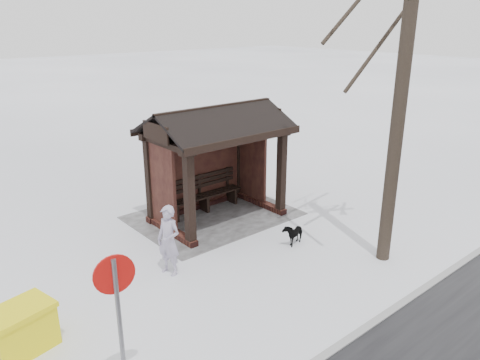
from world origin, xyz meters
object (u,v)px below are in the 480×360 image
object	(u,v)px
bus_shelter	(213,140)
grit_bin	(20,330)
road_sign	(117,296)
dog	(293,233)
pedestrian	(169,240)

from	to	relation	value
bus_shelter	grit_bin	size ratio (longest dim) A/B	3.07
grit_bin	road_sign	distance (m)	2.44
dog	grit_bin	world-z (taller)	grit_bin
road_sign	pedestrian	bearing A→B (deg)	-124.47
pedestrian	bus_shelter	bearing A→B (deg)	107.74
bus_shelter	road_sign	bearing A→B (deg)	41.33
pedestrian	road_sign	bearing A→B (deg)	-60.54
dog	grit_bin	xyz separation A→B (m)	(6.19, -0.17, 0.13)
bus_shelter	dog	world-z (taller)	bus_shelter
bus_shelter	road_sign	xyz separation A→B (m)	(4.87, 4.29, -0.54)
bus_shelter	dog	bearing A→B (deg)	100.44
pedestrian	dog	bearing A→B (deg)	58.92
dog	road_sign	world-z (taller)	road_sign
bus_shelter	grit_bin	xyz separation A→B (m)	(5.72, 2.36, -1.76)
grit_bin	road_sign	xyz separation A→B (m)	(-0.85, 1.93, 1.23)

